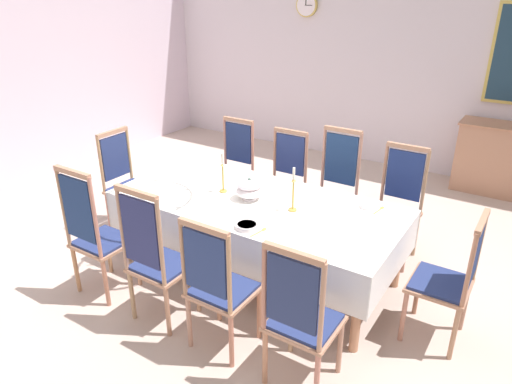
# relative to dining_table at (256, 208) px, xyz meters

# --- Properties ---
(ground) EXTENTS (7.56, 6.83, 0.04)m
(ground) POSITION_rel_dining_table_xyz_m (0.00, 0.11, -0.69)
(ground) COLOR #C1AA9E
(back_wall) EXTENTS (7.56, 0.08, 3.46)m
(back_wall) POSITION_rel_dining_table_xyz_m (0.00, 3.57, 1.06)
(back_wall) COLOR silver
(back_wall) RESTS_ON ground
(dining_table) EXTENTS (2.53, 1.17, 0.74)m
(dining_table) POSITION_rel_dining_table_xyz_m (0.00, 0.00, 0.00)
(dining_table) COLOR tan
(dining_table) RESTS_ON ground
(tablecloth) EXTENTS (2.55, 1.19, 0.36)m
(tablecloth) POSITION_rel_dining_table_xyz_m (0.00, -0.00, -0.01)
(tablecloth) COLOR white
(tablecloth) RESTS_ON dining_table
(chair_south_a) EXTENTS (0.44, 0.42, 1.19)m
(chair_south_a) POSITION_rel_dining_table_xyz_m (-0.96, -1.00, -0.08)
(chair_south_a) COLOR tan
(chair_south_a) RESTS_ON ground
(chair_north_a) EXTENTS (0.44, 0.42, 1.09)m
(chair_north_a) POSITION_rel_dining_table_xyz_m (-0.96, 0.99, -0.11)
(chair_north_a) COLOR #B7755E
(chair_north_a) RESTS_ON ground
(chair_south_b) EXTENTS (0.44, 0.42, 1.19)m
(chair_south_b) POSITION_rel_dining_table_xyz_m (-0.28, -1.00, -0.08)
(chair_south_b) COLOR #A87661
(chair_south_b) RESTS_ON ground
(chair_north_b) EXTENTS (0.44, 0.42, 1.07)m
(chair_north_b) POSITION_rel_dining_table_xyz_m (-0.28, 0.99, -0.12)
(chair_north_b) COLOR #B97C55
(chair_north_b) RESTS_ON ground
(chair_south_c) EXTENTS (0.44, 0.42, 1.08)m
(chair_south_c) POSITION_rel_dining_table_xyz_m (0.31, -0.99, -0.11)
(chair_south_c) COLOR #B57756
(chair_south_c) RESTS_ON ground
(chair_north_c) EXTENTS (0.44, 0.42, 1.18)m
(chair_north_c) POSITION_rel_dining_table_xyz_m (0.31, 1.00, -0.08)
(chair_north_c) COLOR tan
(chair_north_c) RESTS_ON ground
(chair_south_d) EXTENTS (0.44, 0.42, 1.11)m
(chair_south_d) POSITION_rel_dining_table_xyz_m (0.97, -0.99, -0.10)
(chair_south_d) COLOR tan
(chair_south_d) RESTS_ON ground
(chair_north_d) EXTENTS (0.44, 0.42, 1.12)m
(chair_north_d) POSITION_rel_dining_table_xyz_m (0.97, 0.99, -0.10)
(chair_north_d) COLOR #AC7765
(chair_north_d) RESTS_ON ground
(chair_head_west) EXTENTS (0.42, 0.44, 1.10)m
(chair_head_west) POSITION_rel_dining_table_xyz_m (-1.67, -0.00, -0.11)
(chair_head_west) COLOR #AB7E5A
(chair_head_west) RESTS_ON ground
(chair_head_east) EXTENTS (0.42, 0.44, 1.06)m
(chair_head_east) POSITION_rel_dining_table_xyz_m (1.67, -0.00, -0.12)
(chair_head_east) COLOR tan
(chair_head_east) RESTS_ON ground
(soup_tureen) EXTENTS (0.25, 0.25, 0.20)m
(soup_tureen) POSITION_rel_dining_table_xyz_m (-0.07, -0.00, 0.17)
(soup_tureen) COLOR white
(soup_tureen) RESTS_ON tablecloth
(candlestick_west) EXTENTS (0.07, 0.07, 0.38)m
(candlestick_west) POSITION_rel_dining_table_xyz_m (-0.36, -0.00, 0.23)
(candlestick_west) COLOR gold
(candlestick_west) RESTS_ON tablecloth
(candlestick_east) EXTENTS (0.07, 0.07, 0.39)m
(candlestick_east) POSITION_rel_dining_table_xyz_m (0.36, -0.00, 0.23)
(candlestick_east) COLOR gold
(candlestick_east) RESTS_ON tablecloth
(bowl_near_left) EXTENTS (0.18, 0.18, 0.04)m
(bowl_near_left) POSITION_rel_dining_table_xyz_m (0.21, -0.47, 0.09)
(bowl_near_left) COLOR white
(bowl_near_left) RESTS_ON tablecloth
(bowl_near_right) EXTENTS (0.14, 0.14, 0.03)m
(bowl_near_right) POSITION_rel_dining_table_xyz_m (0.88, 0.41, 0.09)
(bowl_near_right) COLOR white
(bowl_near_right) RESTS_ON tablecloth
(spoon_primary) EXTENTS (0.05, 0.18, 0.01)m
(spoon_primary) POSITION_rel_dining_table_xyz_m (0.34, -0.44, 0.08)
(spoon_primary) COLOR gold
(spoon_primary) RESTS_ON tablecloth
(spoon_secondary) EXTENTS (0.04, 0.18, 0.01)m
(spoon_secondary) POSITION_rel_dining_table_xyz_m (0.98, 0.43, 0.08)
(spoon_secondary) COLOR gold
(spoon_secondary) RESTS_ON tablecloth
(mounted_clock) EXTENTS (0.33, 0.06, 0.33)m
(mounted_clock) POSITION_rel_dining_table_xyz_m (-1.37, 3.50, 1.55)
(mounted_clock) COLOR #D1B251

